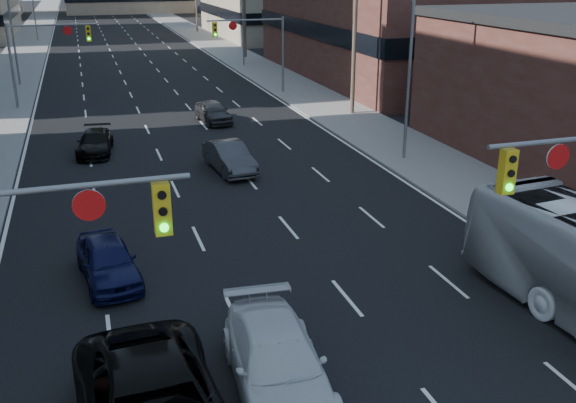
% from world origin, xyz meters
% --- Properties ---
extents(road_surface, '(18.00, 300.00, 0.02)m').
position_xyz_m(road_surface, '(0.00, 130.00, 0.01)').
color(road_surface, black).
rests_on(road_surface, ground).
extents(sidewalk_left, '(5.00, 300.00, 0.15)m').
position_xyz_m(sidewalk_left, '(-11.50, 130.00, 0.07)').
color(sidewalk_left, slate).
rests_on(sidewalk_left, ground).
extents(sidewalk_right, '(5.00, 300.00, 0.15)m').
position_xyz_m(sidewalk_right, '(11.50, 130.00, 0.07)').
color(sidewalk_right, slate).
rests_on(sidewalk_right, ground).
extents(storefront_right_mid, '(20.00, 30.00, 9.00)m').
position_xyz_m(storefront_right_mid, '(24.00, 50.00, 4.50)').
color(storefront_right_mid, '#472119').
rests_on(storefront_right_mid, ground).
extents(signal_far_left, '(6.09, 0.33, 6.00)m').
position_xyz_m(signal_far_left, '(-7.68, 45.00, 4.30)').
color(signal_far_left, slate).
rests_on(signal_far_left, ground).
extents(signal_far_right, '(6.09, 0.33, 6.00)m').
position_xyz_m(signal_far_right, '(7.68, 45.00, 4.30)').
color(signal_far_right, slate).
rests_on(signal_far_right, ground).
extents(utility_pole_block, '(2.20, 0.28, 11.00)m').
position_xyz_m(utility_pole_block, '(12.20, 36.00, 5.78)').
color(utility_pole_block, '#4C3D2D').
rests_on(utility_pole_block, ground).
extents(utility_pole_midblock, '(2.20, 0.28, 11.00)m').
position_xyz_m(utility_pole_midblock, '(12.20, 66.00, 5.78)').
color(utility_pole_midblock, '#4C3D2D').
rests_on(utility_pole_midblock, ground).
extents(streetlight_left_mid, '(2.03, 0.22, 9.00)m').
position_xyz_m(streetlight_left_mid, '(-10.34, 55.00, 5.05)').
color(streetlight_left_mid, slate).
rests_on(streetlight_left_mid, ground).
extents(streetlight_left_far, '(2.03, 0.22, 9.00)m').
position_xyz_m(streetlight_left_far, '(-10.34, 90.00, 5.05)').
color(streetlight_left_far, slate).
rests_on(streetlight_left_far, ground).
extents(streetlight_right_near, '(2.03, 0.22, 9.00)m').
position_xyz_m(streetlight_right_near, '(10.34, 25.00, 5.05)').
color(streetlight_right_near, slate).
rests_on(streetlight_right_near, ground).
extents(streetlight_right_far, '(2.03, 0.22, 9.00)m').
position_xyz_m(streetlight_right_far, '(10.34, 60.00, 5.05)').
color(streetlight_right_far, slate).
rests_on(streetlight_right_far, ground).
extents(white_van, '(2.59, 5.52, 1.56)m').
position_xyz_m(white_van, '(-1.60, 8.29, 0.78)').
color(white_van, silver).
rests_on(white_van, ground).
extents(sedan_blue, '(2.20, 4.36, 1.42)m').
position_xyz_m(sedan_blue, '(-5.20, 15.54, 0.71)').
color(sedan_blue, '#0D0F35').
rests_on(sedan_blue, ground).
extents(sedan_grey_center, '(2.04, 4.60, 1.47)m').
position_xyz_m(sedan_grey_center, '(1.24, 25.95, 0.73)').
color(sedan_grey_center, '#353538').
rests_on(sedan_grey_center, ground).
extents(sedan_black_far, '(2.28, 4.50, 1.25)m').
position_xyz_m(sedan_black_far, '(-5.07, 31.33, 0.63)').
color(sedan_black_far, black).
rests_on(sedan_black_far, ground).
extents(sedan_grey_right, '(2.11, 4.32, 1.42)m').
position_xyz_m(sedan_grey_right, '(2.61, 36.69, 0.71)').
color(sedan_grey_right, '#2D2D2F').
rests_on(sedan_grey_right, ground).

